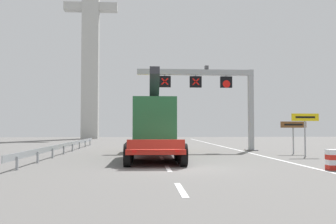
{
  "coord_description": "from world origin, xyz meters",
  "views": [
    {
      "loc": [
        -1.6,
        -17.16,
        1.87
      ],
      "look_at": [
        0.17,
        9.29,
        2.98
      ],
      "focal_mm": 39.75,
      "sensor_mm": 36.0,
      "label": 1
    }
  ],
  "objects_px": {
    "exit_sign_yellow": "(305,123)",
    "tourist_info_sign_brown": "(293,129)",
    "heavy_haul_truck_red": "(153,126)",
    "bridge_pylon_distant": "(91,30)",
    "overhead_lane_gantry": "(213,86)"
  },
  "relations": [
    {
      "from": "exit_sign_yellow",
      "to": "tourist_info_sign_brown",
      "type": "height_order",
      "value": "exit_sign_yellow"
    },
    {
      "from": "heavy_haul_truck_red",
      "to": "tourist_info_sign_brown",
      "type": "distance_m",
      "value": 9.95
    },
    {
      "from": "exit_sign_yellow",
      "to": "tourist_info_sign_brown",
      "type": "distance_m",
      "value": 2.37
    },
    {
      "from": "bridge_pylon_distant",
      "to": "exit_sign_yellow",
      "type": "bearing_deg",
      "value": -64.18
    },
    {
      "from": "overhead_lane_gantry",
      "to": "bridge_pylon_distant",
      "type": "height_order",
      "value": "bridge_pylon_distant"
    },
    {
      "from": "overhead_lane_gantry",
      "to": "exit_sign_yellow",
      "type": "height_order",
      "value": "overhead_lane_gantry"
    },
    {
      "from": "heavy_haul_truck_red",
      "to": "bridge_pylon_distant",
      "type": "relative_size",
      "value": 0.39
    },
    {
      "from": "heavy_haul_truck_red",
      "to": "exit_sign_yellow",
      "type": "relative_size",
      "value": 5.08
    },
    {
      "from": "overhead_lane_gantry",
      "to": "bridge_pylon_distant",
      "type": "distance_m",
      "value": 39.08
    },
    {
      "from": "overhead_lane_gantry",
      "to": "exit_sign_yellow",
      "type": "relative_size",
      "value": 3.51
    },
    {
      "from": "overhead_lane_gantry",
      "to": "heavy_haul_truck_red",
      "type": "relative_size",
      "value": 0.69
    },
    {
      "from": "tourist_info_sign_brown",
      "to": "bridge_pylon_distant",
      "type": "relative_size",
      "value": 0.06
    },
    {
      "from": "tourist_info_sign_brown",
      "to": "bridge_pylon_distant",
      "type": "distance_m",
      "value": 45.72
    },
    {
      "from": "tourist_info_sign_brown",
      "to": "bridge_pylon_distant",
      "type": "xyz_separation_m",
      "value": [
        -19.6,
        37.78,
        16.7
      ]
    },
    {
      "from": "heavy_haul_truck_red",
      "to": "tourist_info_sign_brown",
      "type": "bearing_deg",
      "value": 2.94
    }
  ]
}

